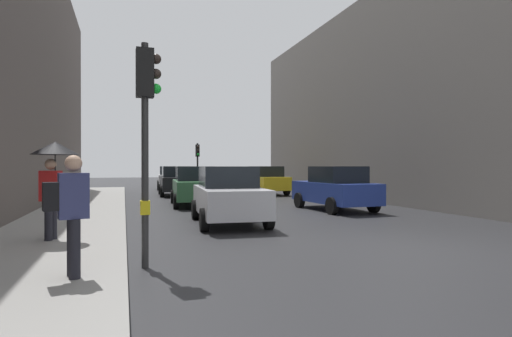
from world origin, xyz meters
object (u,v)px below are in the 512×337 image
at_px(car_blue_van, 335,188).
at_px(car_white_compact, 171,178).
at_px(traffic_light_far_median, 198,158).
at_px(traffic_light_near_left, 146,113).
at_px(pedestrian_with_grey_backpack, 70,208).
at_px(car_silver_hatchback, 228,195).
at_px(car_green_estate, 195,186).
at_px(pedestrian_with_umbrella, 54,163).
at_px(car_yellow_taxi, 265,180).
at_px(car_dark_suv, 176,181).

xyz_separation_m(car_blue_van, car_white_compact, (-4.65, 17.52, 0.00)).
bearing_deg(traffic_light_far_median, traffic_light_near_left, -101.98).
distance_m(traffic_light_far_median, car_blue_van, 14.37).
xyz_separation_m(traffic_light_near_left, pedestrian_with_grey_backpack, (-1.11, -0.94, -1.53)).
relative_size(traffic_light_near_left, car_silver_hatchback, 0.90).
height_order(traffic_light_far_median, traffic_light_near_left, traffic_light_near_left).
height_order(car_green_estate, pedestrian_with_umbrella, pedestrian_with_umbrella).
bearing_deg(traffic_light_far_median, car_blue_van, -77.19).
bearing_deg(car_blue_van, traffic_light_near_left, -135.99).
height_order(car_white_compact, car_yellow_taxi, same).
relative_size(traffic_light_far_median, car_blue_van, 0.79).
distance_m(car_white_compact, car_dark_suv, 6.94).
relative_size(traffic_light_near_left, car_blue_van, 0.91).
bearing_deg(car_yellow_taxi, traffic_light_far_median, 129.57).
xyz_separation_m(traffic_light_near_left, car_white_compact, (3.06, 24.97, -1.81)).
xyz_separation_m(traffic_light_far_median, car_dark_suv, (-1.88, -3.35, -1.45)).
distance_m(car_white_compact, pedestrian_with_grey_backpack, 26.24).
distance_m(traffic_light_far_median, car_green_estate, 10.43).
distance_m(car_silver_hatchback, car_dark_suv, 13.06).
xyz_separation_m(traffic_light_near_left, pedestrian_with_umbrella, (-1.83, 2.50, -0.85)).
relative_size(traffic_light_near_left, car_yellow_taxi, 0.91).
relative_size(traffic_light_far_median, pedestrian_with_grey_backpack, 1.91).
bearing_deg(car_white_compact, traffic_light_far_median, -67.59).
xyz_separation_m(car_green_estate, pedestrian_with_umbrella, (-4.50, -8.72, 0.96)).
relative_size(car_silver_hatchback, pedestrian_with_grey_backpack, 2.44).
bearing_deg(traffic_light_near_left, pedestrian_with_umbrella, 126.14).
bearing_deg(car_silver_hatchback, car_white_compact, 88.96).
distance_m(car_yellow_taxi, car_dark_suv, 5.45).
distance_m(traffic_light_far_median, car_dark_suv, 4.10).
height_order(traffic_light_far_median, car_yellow_taxi, traffic_light_far_median).
relative_size(car_silver_hatchback, pedestrian_with_umbrella, 2.02).
bearing_deg(car_dark_suv, traffic_light_far_median, 60.69).
bearing_deg(car_blue_van, car_green_estate, 143.04).
bearing_deg(car_dark_suv, pedestrian_with_umbrella, -106.11).
distance_m(traffic_light_far_median, car_white_compact, 4.14).
xyz_separation_m(car_silver_hatchback, car_blue_van, (5.01, 2.47, 0.00)).
height_order(car_dark_suv, pedestrian_with_umbrella, pedestrian_with_umbrella).
xyz_separation_m(traffic_light_far_median, car_green_estate, (-1.86, -10.16, -1.45)).
xyz_separation_m(car_white_compact, pedestrian_with_grey_backpack, (-4.17, -25.90, 0.29)).
distance_m(car_white_compact, car_yellow_taxi, 9.27).
xyz_separation_m(traffic_light_far_median, car_yellow_taxi, (3.50, -4.24, -1.45)).
distance_m(car_blue_van, pedestrian_with_umbrella, 10.78).
relative_size(traffic_light_near_left, car_white_compact, 0.90).
xyz_separation_m(car_silver_hatchback, pedestrian_with_umbrella, (-4.52, -2.48, 0.96)).
bearing_deg(car_yellow_taxi, car_blue_van, -91.97).
xyz_separation_m(traffic_light_far_median, traffic_light_near_left, (-4.54, -21.38, 0.36)).
relative_size(car_blue_van, pedestrian_with_umbrella, 2.00).
bearing_deg(traffic_light_near_left, car_blue_van, 44.01).
relative_size(car_blue_van, car_white_compact, 0.99).
xyz_separation_m(car_yellow_taxi, car_dark_suv, (-5.38, 0.89, 0.00)).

